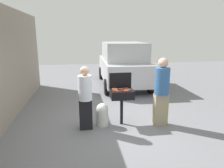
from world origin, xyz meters
TOP-DOWN VIEW (x-y plane):
  - ground_plane at (0.00, 0.00)m, footprint 24.00×24.00m
  - house_wall_side at (-2.83, 1.00)m, footprint 0.24×8.00m
  - bbq_grill at (0.25, 0.10)m, footprint 0.60×0.44m
  - grill_lid_open at (0.25, 0.32)m, footprint 0.60×0.05m
  - hot_dog_0 at (0.30, 0.06)m, footprint 0.13×0.03m
  - hot_dog_1 at (0.08, 0.24)m, footprint 0.13×0.03m
  - hot_dog_2 at (0.23, 0.19)m, footprint 0.13×0.03m
  - hot_dog_3 at (0.36, 0.01)m, footprint 0.13×0.03m
  - hot_dog_4 at (0.15, -0.04)m, footprint 0.13×0.04m
  - hot_dog_5 at (0.07, 0.12)m, footprint 0.13×0.04m
  - hot_dog_6 at (0.38, 0.23)m, footprint 0.13×0.03m
  - hot_dog_7 at (0.41, 0.12)m, footprint 0.13×0.03m
  - hot_dog_8 at (0.07, 0.21)m, footprint 0.13×0.03m
  - hot_dog_9 at (0.08, 0.15)m, footprint 0.13×0.04m
  - hot_dog_10 at (0.45, 0.07)m, footprint 0.13×0.03m
  - hot_dog_11 at (0.07, 0.06)m, footprint 0.13×0.04m
  - hot_dog_12 at (0.08, -0.01)m, footprint 0.13×0.04m
  - hot_dog_13 at (0.34, -0.04)m, footprint 0.13×0.04m
  - propane_tank at (-0.27, 0.07)m, footprint 0.32×0.32m
  - person_left at (-0.70, -0.06)m, footprint 0.34×0.34m
  - person_right at (1.25, -0.12)m, footprint 0.38×0.38m
  - parked_minivan at (1.19, 4.40)m, footprint 2.13×4.45m

SIDE VIEW (x-z plane):
  - ground_plane at x=0.00m, z-range 0.00..0.00m
  - propane_tank at x=-0.27m, z-range 0.01..0.63m
  - bbq_grill at x=0.25m, z-range 0.33..1.28m
  - person_left at x=-0.70m, z-range 0.07..1.69m
  - hot_dog_0 at x=0.30m, z-range 0.95..0.97m
  - hot_dog_1 at x=0.08m, z-range 0.95..0.97m
  - hot_dog_2 at x=0.23m, z-range 0.95..0.97m
  - hot_dog_3 at x=0.36m, z-range 0.95..0.97m
  - hot_dog_4 at x=0.15m, z-range 0.95..0.97m
  - hot_dog_5 at x=0.07m, z-range 0.95..0.97m
  - hot_dog_6 at x=0.38m, z-range 0.95..0.97m
  - hot_dog_7 at x=0.41m, z-range 0.95..0.97m
  - hot_dog_8 at x=0.07m, z-range 0.95..0.97m
  - hot_dog_9 at x=0.08m, z-range 0.95..0.97m
  - hot_dog_10 at x=0.45m, z-range 0.95..0.97m
  - hot_dog_11 at x=0.07m, z-range 0.95..0.97m
  - hot_dog_12 at x=0.08m, z-range 0.95..0.97m
  - hot_dog_13 at x=0.34m, z-range 0.95..0.97m
  - person_right at x=1.25m, z-range 0.08..1.88m
  - parked_minivan at x=1.19m, z-range 0.02..2.04m
  - grill_lid_open at x=0.25m, z-range 0.95..1.37m
  - house_wall_side at x=-2.83m, z-range 0.00..3.13m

